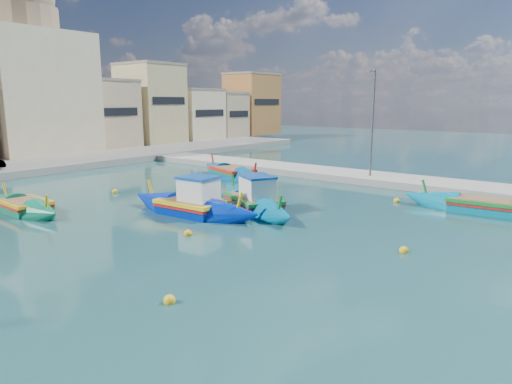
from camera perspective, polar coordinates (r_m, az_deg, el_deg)
ground at (r=16.60m, az=7.93°, el=-9.41°), size 160.00×160.00×0.00m
east_quay at (r=32.90m, az=23.95°, el=0.53°), size 4.00×70.00×0.50m
north_townhouses at (r=51.21m, az=-29.13°, el=8.95°), size 83.20×7.87×10.19m
church_block at (r=53.23m, az=-26.41°, el=12.92°), size 10.00×10.00×19.10m
quay_street_lamp at (r=33.87m, az=14.32°, el=8.41°), size 1.18×0.16×8.00m
luzzu_turquoise_cabin at (r=25.02m, az=-0.27°, el=-1.34°), size 6.38×9.17×3.01m
luzzu_blue_cabin at (r=24.20m, az=-7.93°, el=-1.85°), size 2.64×8.91×3.12m
luzzu_cyan_mid at (r=35.43m, az=-3.00°, el=2.26°), size 5.16×9.47×2.74m
luzzu_green at (r=27.33m, az=-26.87°, el=-1.76°), size 2.17×7.27×2.27m
luzzu_blue_south at (r=27.27m, az=26.67°, el=-1.71°), size 2.59×9.00×2.57m
mooring_buoys at (r=20.58m, az=-5.62°, el=-5.01°), size 22.26×19.39×0.36m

